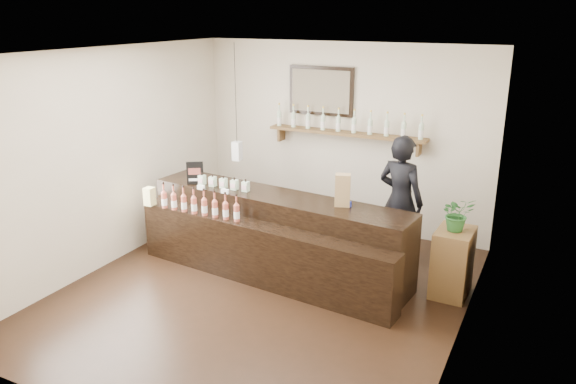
# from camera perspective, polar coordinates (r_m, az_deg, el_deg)

# --- Properties ---
(ground) EXTENTS (5.00, 5.00, 0.00)m
(ground) POSITION_cam_1_polar(r_m,az_deg,el_deg) (6.82, -2.53, -10.18)
(ground) COLOR black
(ground) RESTS_ON ground
(room_shell) EXTENTS (5.00, 5.00, 5.00)m
(room_shell) POSITION_cam_1_polar(r_m,az_deg,el_deg) (6.20, -2.74, 3.84)
(room_shell) COLOR beige
(room_shell) RESTS_ON ground
(back_wall_decor) EXTENTS (2.66, 0.96, 1.69)m
(back_wall_decor) POSITION_cam_1_polar(r_m,az_deg,el_deg) (8.36, 4.29, 7.88)
(back_wall_decor) COLOR brown
(back_wall_decor) RESTS_ON ground
(counter) EXTENTS (3.62, 1.31, 1.16)m
(counter) POSITION_cam_1_polar(r_m,az_deg,el_deg) (7.15, -1.60, -4.64)
(counter) COLOR black
(counter) RESTS_ON ground
(promo_sign) EXTENTS (0.20, 0.13, 0.31)m
(promo_sign) POSITION_cam_1_polar(r_m,az_deg,el_deg) (7.57, -9.43, 1.91)
(promo_sign) COLOR black
(promo_sign) RESTS_ON counter
(paper_bag) EXTENTS (0.21, 0.18, 0.39)m
(paper_bag) POSITION_cam_1_polar(r_m,az_deg,el_deg) (6.66, 5.57, 0.19)
(paper_bag) COLOR olive
(paper_bag) RESTS_ON counter
(tape_dispenser) EXTENTS (0.14, 0.07, 0.12)m
(tape_dispenser) POSITION_cam_1_polar(r_m,az_deg,el_deg) (6.69, 5.85, -1.08)
(tape_dispenser) COLOR #1A2CB6
(tape_dispenser) RESTS_ON counter
(side_cabinet) EXTENTS (0.42, 0.57, 0.81)m
(side_cabinet) POSITION_cam_1_polar(r_m,az_deg,el_deg) (6.89, 16.37, -6.88)
(side_cabinet) COLOR brown
(side_cabinet) RESTS_ON ground
(potted_plant) EXTENTS (0.48, 0.46, 0.41)m
(potted_plant) POSITION_cam_1_polar(r_m,az_deg,el_deg) (6.67, 16.82, -2.13)
(potted_plant) COLOR #265C24
(potted_plant) RESTS_ON side_cabinet
(shopkeeper) EXTENTS (0.81, 0.64, 1.96)m
(shopkeeper) POSITION_cam_1_polar(r_m,az_deg,el_deg) (7.37, 11.40, -0.05)
(shopkeeper) COLOR black
(shopkeeper) RESTS_ON ground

